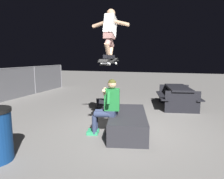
{
  "coord_description": "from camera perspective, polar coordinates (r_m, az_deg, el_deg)",
  "views": [
    {
      "loc": [
        -4.62,
        -1.12,
        1.77
      ],
      "look_at": [
        -0.37,
        0.23,
        1.06
      ],
      "focal_mm": 32.13,
      "sensor_mm": 36.0,
      "label": 1
    }
  ],
  "objects": [
    {
      "name": "skateboard",
      "position": [
        4.67,
        -0.78,
        7.93
      ],
      "size": [
        1.02,
        0.23,
        0.16
      ],
      "color": "black"
    },
    {
      "name": "ground_plane",
      "position": [
        5.08,
        3.85,
        -11.37
      ],
      "size": [
        40.0,
        40.0,
        0.0
      ],
      "primitive_type": "plane",
      "color": "slate"
    },
    {
      "name": "picnic_table_back",
      "position": [
        7.52,
        18.2,
        -1.14
      ],
      "size": [
        1.92,
        1.64,
        0.75
      ],
      "color": "black",
      "rests_on": "ground"
    },
    {
      "name": "ledge_box_main",
      "position": [
        4.9,
        4.55,
        -9.29
      ],
      "size": [
        2.01,
        1.23,
        0.46
      ],
      "primitive_type": "cube",
      "rotation": [
        0.0,
        0.0,
        0.22
      ],
      "color": "#28282D",
      "rests_on": "ground"
    },
    {
      "name": "person_sitting_on_ledge",
      "position": [
        4.6,
        -1.3,
        -4.24
      ],
      "size": [
        0.59,
        0.78,
        1.29
      ],
      "color": "#2D3856",
      "rests_on": "ground"
    },
    {
      "name": "skater_airborne",
      "position": [
        4.76,
        -0.59,
        16.24
      ],
      "size": [
        0.62,
        0.89,
        1.12
      ],
      "color": "black"
    },
    {
      "name": "kicker_ramp",
      "position": [
        6.85,
        -0.91,
        -5.35
      ],
      "size": [
        1.32,
        1.18,
        0.41
      ],
      "color": "black",
      "rests_on": "ground"
    }
  ]
}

